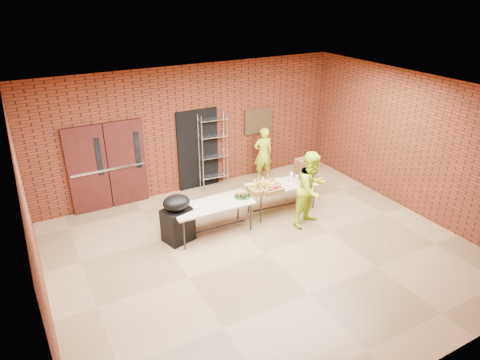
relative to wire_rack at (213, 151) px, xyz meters
name	(u,v)px	position (x,y,z in m)	size (l,w,h in m)	color
room	(267,181)	(-0.47, -3.32, 0.60)	(8.08, 7.08, 3.28)	olive
double_doors	(108,167)	(-2.67, 0.12, 0.05)	(1.78, 0.12, 2.10)	#3F1512
dark_doorway	(198,150)	(-0.37, 0.14, 0.05)	(1.10, 0.06, 2.10)	black
bronze_plaque	(259,121)	(1.43, 0.13, 0.55)	(0.85, 0.04, 0.70)	#3D2A18
wire_rack	(213,151)	(0.00, 0.00, 0.00)	(0.73, 0.24, 2.00)	#B5B5BC
table_left	(212,207)	(-1.06, -2.15, -0.34)	(1.76, 0.76, 0.72)	tan
table_right	(282,186)	(0.82, -1.99, -0.37)	(1.73, 0.88, 0.68)	tan
basket_bananas	(260,189)	(0.15, -2.09, -0.25)	(0.50, 0.39, 0.15)	olive
basket_oranges	(270,185)	(0.49, -1.99, -0.26)	(0.40, 0.31, 0.12)	olive
basket_apples	(271,189)	(0.37, -2.21, -0.25)	(0.48, 0.37, 0.15)	olive
muffin_tray	(243,195)	(-0.33, -2.15, -0.24)	(0.38, 0.38, 0.10)	#155017
napkin_box	(197,208)	(-1.43, -2.18, -0.26)	(0.16, 0.11, 0.05)	white
coffee_dispenser	(304,168)	(1.47, -1.91, -0.08)	(0.35, 0.32, 0.46)	#502C1B
cup_stack_front	(297,180)	(1.10, -2.16, -0.20)	(0.08, 0.08, 0.23)	white
cup_stack_mid	(303,179)	(1.28, -2.17, -0.21)	(0.07, 0.07, 0.22)	white
cup_stack_back	(291,178)	(1.07, -2.00, -0.20)	(0.08, 0.08, 0.23)	white
covered_grill	(177,218)	(-1.81, -2.04, -0.47)	(0.69, 0.62, 1.05)	black
volunteer_woman	(263,154)	(1.38, -0.22, -0.27)	(0.53, 0.35, 1.46)	#B7E018
volunteer_man	(312,189)	(1.04, -2.79, -0.14)	(0.83, 0.65, 1.71)	#B7E018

